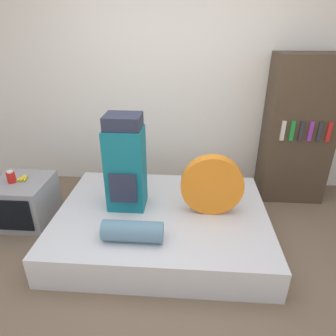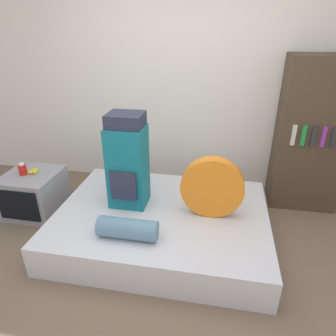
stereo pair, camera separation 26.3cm
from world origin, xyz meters
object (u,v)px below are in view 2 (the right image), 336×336
at_px(tent_bag, 212,188).
at_px(sleeping_roll, 128,229).
at_px(bookshelf, 311,135).
at_px(television, 34,193).
at_px(canister, 23,169).
at_px(backpack, 128,162).

xyz_separation_m(tent_bag, sleeping_roll, (-0.65, -0.46, -0.20)).
bearing_deg(bookshelf, television, -165.45).
xyz_separation_m(tent_bag, television, (-1.91, 0.15, -0.35)).
height_order(tent_bag, canister, tent_bag).
distance_m(backpack, canister, 1.20).
relative_size(canister, bookshelf, 0.08).
height_order(backpack, canister, backpack).
height_order(backpack, sleeping_roll, backpack).
xyz_separation_m(tent_bag, bookshelf, (0.99, 0.90, 0.24)).
bearing_deg(sleeping_roll, bookshelf, 39.67).
bearing_deg(bookshelf, canister, -165.46).
distance_m(backpack, sleeping_roll, 0.64).
relative_size(tent_bag, bookshelf, 0.35).
bearing_deg(canister, television, 14.04).
relative_size(backpack, television, 1.58).
bearing_deg(backpack, sleeping_roll, -74.74).
bearing_deg(television, backpack, -4.49).
distance_m(backpack, tent_bag, 0.81).
bearing_deg(television, sleeping_roll, -25.81).
xyz_separation_m(sleeping_roll, bookshelf, (1.64, 1.36, 0.43)).
bearing_deg(canister, sleeping_roll, -24.16).
xyz_separation_m(backpack, sleeping_roll, (0.14, -0.52, -0.35)).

